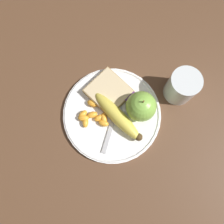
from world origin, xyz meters
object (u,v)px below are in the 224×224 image
(banana, at_px, (118,116))
(fork, at_px, (114,116))
(plate, at_px, (112,114))
(juice_glass, at_px, (181,87))
(apple, at_px, (141,106))
(bread_slice, at_px, (108,92))
(jam_packet, at_px, (130,97))

(banana, xyz_separation_m, fork, (0.01, 0.00, -0.02))
(plate, bearing_deg, fork, 169.88)
(juice_glass, relative_size, apple, 1.00)
(juice_glass, height_order, fork, juice_glass)
(apple, bearing_deg, bread_slice, 8.12)
(apple, height_order, jam_packet, apple)
(juice_glass, height_order, apple, apple)
(plate, distance_m, apple, 0.09)
(juice_glass, distance_m, apple, 0.13)
(plate, xyz_separation_m, jam_packet, (-0.01, -0.07, 0.01))
(fork, bearing_deg, juice_glass, -51.33)
(plate, bearing_deg, jam_packet, -99.31)
(plate, bearing_deg, banana, -173.36)
(plate, relative_size, bread_slice, 2.36)
(fork, bearing_deg, banana, -91.08)
(plate, relative_size, fork, 1.59)
(fork, height_order, jam_packet, jam_packet)
(plate, distance_m, juice_glass, 0.21)
(apple, xyz_separation_m, fork, (0.04, 0.06, -0.04))
(fork, xyz_separation_m, jam_packet, (-0.00, -0.07, 0.01))
(juice_glass, xyz_separation_m, banana, (0.09, 0.17, -0.01))
(juice_glass, bearing_deg, bread_slice, 40.63)
(jam_packet, bearing_deg, apple, 166.44)
(plate, height_order, bread_slice, bread_slice)
(juice_glass, height_order, banana, juice_glass)
(juice_glass, xyz_separation_m, apple, (0.05, 0.12, 0.01))
(bread_slice, xyz_separation_m, jam_packet, (-0.06, -0.02, -0.00))
(plate, relative_size, jam_packet, 6.43)
(juice_glass, bearing_deg, jam_packet, 47.97)
(apple, relative_size, fork, 0.52)
(juice_glass, bearing_deg, apple, 65.55)
(plate, relative_size, juice_glass, 3.04)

